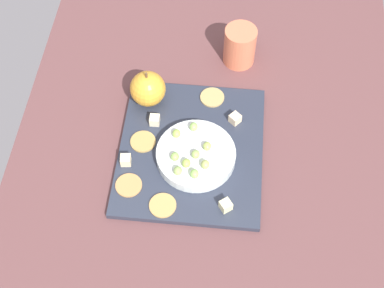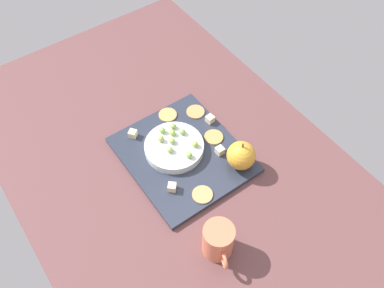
{
  "view_description": "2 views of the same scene",
  "coord_description": "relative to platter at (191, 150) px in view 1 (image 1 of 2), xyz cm",
  "views": [
    {
      "loc": [
        58.53,
        2.71,
        98.28
      ],
      "look_at": [
        -0.24,
        -3.0,
        7.5
      ],
      "focal_mm": 51.19,
      "sensor_mm": 36.0,
      "label": 1
    },
    {
      "loc": [
        -55.27,
        32.25,
        95.5
      ],
      "look_at": [
        -2.66,
        -5.23,
        8.78
      ],
      "focal_mm": 39.08,
      "sensor_mm": 36.0,
      "label": 2
    }
  ],
  "objects": [
    {
      "name": "cracker_1",
      "position": [
        13.48,
        -4.11,
        0.87
      ],
      "size": [
        5.22,
        5.22,
        0.4
      ],
      "primitive_type": "cylinder",
      "color": "tan",
      "rests_on": "platter"
    },
    {
      "name": "grape_3",
      "position": [
        5.4,
        3.0,
        3.8
      ],
      "size": [
        1.85,
        1.67,
        1.72
      ],
      "primitive_type": "ellipsoid",
      "color": "#9DAB5A",
      "rests_on": "serving_dish"
    },
    {
      "name": "grape_2",
      "position": [
        3.18,
        1.2,
        3.69
      ],
      "size": [
        1.85,
        1.67,
        1.5
      ],
      "primitive_type": "ellipsoid",
      "color": "#90AE58",
      "rests_on": "serving_dish"
    },
    {
      "name": "cracker_0",
      "position": [
        -13.36,
        3.47,
        0.87
      ],
      "size": [
        5.22,
        5.22,
        0.4
      ],
      "primitive_type": "cylinder",
      "color": "tan",
      "rests_on": "platter"
    },
    {
      "name": "cheese_cube_3",
      "position": [
        12.74,
        7.82,
        1.69
      ],
      "size": [
        2.83,
        2.83,
        2.03
      ],
      "primitive_type": "cube",
      "rotation": [
        0.0,
        0.0,
        0.63
      ],
      "color": "beige",
      "rests_on": "platter"
    },
    {
      "name": "grape_8",
      "position": [
        4.12,
        -2.78,
        3.72
      ],
      "size": [
        1.85,
        1.67,
        1.56
      ],
      "primitive_type": "ellipsoid",
      "color": "#8BB957",
      "rests_on": "serving_dish"
    },
    {
      "name": "grape_1",
      "position": [
        -1.26,
        -3.08,
        3.78
      ],
      "size": [
        1.85,
        1.67,
        1.68
      ],
      "primitive_type": "ellipsoid",
      "color": "#96BD4D",
      "rests_on": "serving_dish"
    },
    {
      "name": "cheese_cube_2",
      "position": [
        4.66,
        -12.6,
        1.69
      ],
      "size": [
        2.25,
        2.25,
        2.03
      ],
      "primitive_type": "cube",
      "rotation": [
        0.0,
        0.0,
        0.12
      ],
      "color": "beige",
      "rests_on": "platter"
    },
    {
      "name": "grape_4",
      "position": [
        7.65,
        1.41,
        3.79
      ],
      "size": [
        1.85,
        1.67,
        1.69
      ],
      "primitive_type": "ellipsoid",
      "color": "#8BC25B",
      "rests_on": "serving_dish"
    },
    {
      "name": "serving_dish",
      "position": [
        2.26,
        1.2,
        1.81
      ],
      "size": [
        15.91,
        15.91,
        2.27
      ],
      "primitive_type": "cylinder",
      "color": "silver",
      "rests_on": "platter"
    },
    {
      "name": "grape_5",
      "position": [
        5.41,
        -0.41,
        3.74
      ],
      "size": [
        1.85,
        1.67,
        1.59
      ],
      "primitive_type": "ellipsoid",
      "color": "#97B44E",
      "rests_on": "serving_dish"
    },
    {
      "name": "grape_6",
      "position": [
        7.22,
        -1.87,
        3.69
      ],
      "size": [
        1.85,
        1.67,
        1.49
      ],
      "primitive_type": "ellipsoid",
      "color": "#8CAB5B",
      "rests_on": "serving_dish"
    },
    {
      "name": "cracker_2",
      "position": [
        -0.57,
        -9.96,
        0.87
      ],
      "size": [
        5.22,
        5.22,
        0.4
      ],
      "primitive_type": "cylinder",
      "color": "tan",
      "rests_on": "platter"
    },
    {
      "name": "cracker_3",
      "position": [
        9.79,
        -11.26,
        0.87
      ],
      "size": [
        5.22,
        5.22,
        0.4
      ],
      "primitive_type": "cylinder",
      "color": "tan",
      "rests_on": "platter"
    },
    {
      "name": "apple_stem",
      "position": [
        -11.53,
        -10.27,
        8.85
      ],
      "size": [
        0.5,
        0.5,
        1.2
      ],
      "primitive_type": "cylinder",
      "color": "brown",
      "rests_on": "apple_whole"
    },
    {
      "name": "grape_0",
      "position": [
        0.89,
        3.34,
        3.73
      ],
      "size": [
        1.85,
        1.67,
        1.58
      ],
      "primitive_type": "ellipsoid",
      "color": "#9BB554",
      "rests_on": "serving_dish"
    },
    {
      "name": "cup",
      "position": [
        -26.27,
        8.45,
        3.89
      ],
      "size": [
        10.05,
        7.18,
        9.13
      ],
      "color": "#D6704D",
      "rests_on": "table"
    },
    {
      "name": "table",
      "position": [
        1.12,
        3.28,
        -2.24
      ],
      "size": [
        124.03,
        80.34,
        3.14
      ],
      "primitive_type": "cube",
      "color": "brown",
      "rests_on": "ground"
    },
    {
      "name": "platter",
      "position": [
        0.0,
        0.0,
        0.0
      ],
      "size": [
        33.04,
        29.08,
        1.34
      ],
      "primitive_type": "cube",
      "color": "#292F3E",
      "rests_on": "table"
    },
    {
      "name": "grape_7",
      "position": [
        -3.25,
        0.21,
        3.78
      ],
      "size": [
        1.85,
        1.67,
        1.68
      ],
      "primitive_type": "ellipsoid",
      "color": "#8BBD5A",
      "rests_on": "serving_dish"
    },
    {
      "name": "cheese_cube_0",
      "position": [
        -7.6,
        8.49,
        1.69
      ],
      "size": [
        2.86,
        2.86,
        2.03
      ],
      "primitive_type": "cube",
      "rotation": [
        0.0,
        0.0,
        0.84
      ],
      "color": "beige",
      "rests_on": "platter"
    },
    {
      "name": "apple_whole",
      "position": [
        -11.53,
        -10.27,
        4.46
      ],
      "size": [
        7.58,
        7.58,
        7.58
      ],
      "primitive_type": "sphere",
      "color": "gold",
      "rests_on": "platter"
    },
    {
      "name": "cheese_cube_1",
      "position": [
        -5.59,
        -8.18,
        1.69
      ],
      "size": [
        2.05,
        2.05,
        2.03
      ],
      "primitive_type": "cube",
      "rotation": [
        0.0,
        0.0,
        0.01
      ],
      "color": "beige",
      "rests_on": "platter"
    }
  ]
}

